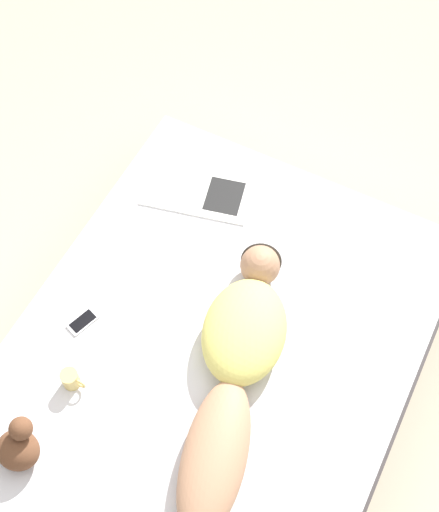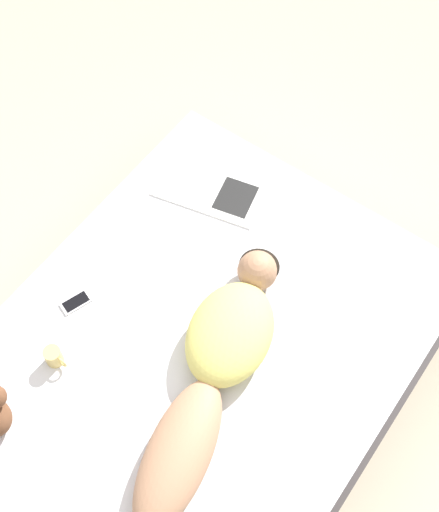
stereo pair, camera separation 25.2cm
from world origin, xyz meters
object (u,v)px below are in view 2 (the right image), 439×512
object	(u,v)px
open_magazine	(212,190)
cell_phone	(76,302)
person	(216,367)
coffee_mug	(54,356)

from	to	relation	value
open_magazine	cell_phone	world-z (taller)	same
open_magazine	cell_phone	distance (m)	0.87
open_magazine	cell_phone	size ratio (longest dim) A/B	3.80
open_magazine	cell_phone	xyz separation A→B (m)	(-0.13, -0.86, 0.00)
person	open_magazine	world-z (taller)	person
person	coffee_mug	size ratio (longest dim) A/B	11.83
open_magazine	coffee_mug	bearing A→B (deg)	-103.90
coffee_mug	cell_phone	bearing A→B (deg)	114.15
coffee_mug	open_magazine	bearing A→B (deg)	89.40
coffee_mug	cell_phone	distance (m)	0.29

